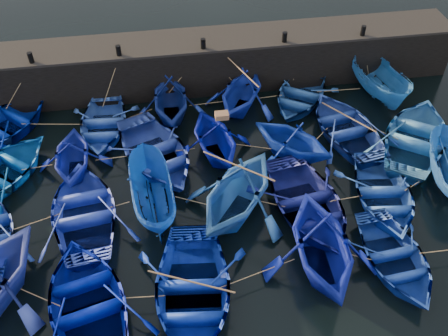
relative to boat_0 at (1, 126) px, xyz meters
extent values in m
plane|color=black|center=(9.70, -7.73, -0.56)|extent=(120.00, 120.00, 0.00)
cube|color=black|center=(9.70, 2.77, 0.69)|extent=(26.00, 2.50, 2.50)
cube|color=black|center=(9.70, 2.77, 2.00)|extent=(26.00, 2.50, 0.12)
cylinder|color=black|center=(1.70, 1.87, 2.31)|extent=(0.24, 0.24, 0.50)
cylinder|color=black|center=(5.70, 1.87, 2.31)|extent=(0.24, 0.24, 0.50)
cylinder|color=black|center=(9.70, 1.87, 2.31)|extent=(0.24, 0.24, 0.50)
cylinder|color=black|center=(13.70, 1.87, 2.31)|extent=(0.24, 0.24, 0.50)
cylinder|color=black|center=(17.70, 1.87, 2.31)|extent=(0.24, 0.24, 0.50)
imported|color=#001D8F|center=(0.00, 0.00, 0.00)|extent=(6.50, 6.52, 1.11)
imported|color=blue|center=(4.60, -0.47, -0.09)|extent=(3.61, 4.79, 0.94)
imported|color=navy|center=(7.85, 0.20, 0.53)|extent=(3.70, 4.25, 2.17)
imported|color=#172FBD|center=(11.31, 0.26, 0.52)|extent=(5.12, 5.33, 2.16)
imported|color=navy|center=(14.29, 0.33, -0.07)|extent=(5.35, 5.73, 0.97)
imported|color=#2462A4|center=(18.31, 0.26, 0.37)|extent=(2.44, 4.99, 1.85)
imported|color=#122199|center=(3.46, -3.04, 0.40)|extent=(3.15, 3.65, 1.91)
imported|color=#2C45B3|center=(6.92, -2.99, 0.01)|extent=(5.55, 6.45, 1.13)
imported|color=#020E92|center=(9.56, -2.95, 0.50)|extent=(4.17, 4.60, 2.11)
imported|color=#0A2896|center=(12.88, -3.51, 0.45)|extent=(5.04, 5.05, 2.02)
imported|color=navy|center=(15.74, -2.50, -0.03)|extent=(4.52, 5.69, 1.06)
imported|color=#3473C9|center=(18.62, -3.77, 0.04)|extent=(6.62, 7.01, 1.18)
imported|color=blue|center=(4.03, -5.89, -0.01)|extent=(4.37, 5.69, 1.10)
imported|color=#10439D|center=(6.65, -5.69, 0.30)|extent=(2.05, 4.55, 1.71)
imported|color=#235AAA|center=(9.92, -6.45, 0.73)|extent=(6.31, 6.43, 2.57)
imported|color=navy|center=(12.64, -6.90, 0.00)|extent=(4.64, 5.92, 1.12)
imported|color=blue|center=(15.81, -6.80, -0.06)|extent=(3.92, 5.11, 0.99)
imported|color=#0011A0|center=(4.31, -9.97, 0.00)|extent=(4.96, 6.08, 1.11)
imported|color=#0B2AA8|center=(7.72, -10.12, 0.01)|extent=(4.53, 5.91, 1.14)
imported|color=#0D1A99|center=(12.36, -9.36, 0.71)|extent=(4.29, 4.93, 2.53)
imported|color=#1C42AE|center=(15.05, -9.81, -0.10)|extent=(3.47, 4.62, 0.91)
cube|color=brown|center=(9.86, -2.95, 1.67)|extent=(0.56, 0.41, 0.24)
cylinder|color=tan|center=(2.30, -0.24, -0.01)|extent=(2.81, 0.51, 0.04)
cylinder|color=tan|center=(6.22, -0.14, -0.01)|extent=(1.46, 0.70, 0.04)
cylinder|color=tan|center=(9.58, 0.23, -0.01)|extent=(1.67, 0.10, 0.04)
cylinder|color=tan|center=(12.80, 0.29, -0.01)|extent=(1.18, 0.11, 0.04)
cylinder|color=tan|center=(16.30, 0.29, -0.01)|extent=(2.21, 0.10, 0.04)
cylinder|color=tan|center=(1.94, -3.10, -0.01)|extent=(1.26, 0.16, 0.04)
cylinder|color=tan|center=(5.19, -3.01, -0.01)|extent=(1.65, 0.09, 0.04)
cylinder|color=tan|center=(8.24, -2.97, -0.01)|extent=(0.84, 0.07, 0.04)
cylinder|color=tan|center=(11.22, -3.23, -0.01)|extent=(1.53, 0.59, 0.04)
cylinder|color=tan|center=(14.31, -3.00, -0.01)|extent=(1.08, 1.03, 0.04)
cylinder|color=tan|center=(17.18, -3.13, -0.01)|extent=(1.12, 1.29, 0.04)
cylinder|color=tan|center=(2.23, -6.17, -0.01)|extent=(1.80, 0.60, 0.04)
cylinder|color=tan|center=(5.34, -5.79, -0.01)|extent=(0.83, 0.23, 0.04)
cylinder|color=tan|center=(8.28, -6.07, -0.01)|extent=(1.49, 0.79, 0.04)
cylinder|color=tan|center=(11.28, -6.67, -0.01)|extent=(0.94, 0.48, 0.04)
cylinder|color=tan|center=(14.23, -6.85, -0.01)|extent=(1.38, 0.13, 0.04)
cylinder|color=tan|center=(17.32, -6.51, -0.01)|extent=(1.23, 0.63, 0.04)
cylinder|color=tan|center=(2.73, -9.53, -0.01)|extent=(1.39, 0.91, 0.04)
cylinder|color=tan|center=(6.02, -10.04, -0.01)|extent=(1.61, 0.18, 0.04)
cylinder|color=tan|center=(10.04, -9.74, -0.01)|extent=(2.85, 0.79, 0.04)
cylinder|color=tan|center=(13.71, -9.59, -0.01)|extent=(0.91, 0.49, 0.04)
cylinder|color=tan|center=(0.85, 1.49, 1.03)|extent=(1.74, 0.61, 2.09)
cylinder|color=tan|center=(5.15, 1.25, 1.03)|extent=(1.15, 1.09, 2.09)
cylinder|color=tan|center=(8.77, 1.58, 1.03)|extent=(1.88, 0.42, 2.09)
cylinder|color=tan|center=(10.51, 1.61, 1.03)|extent=(1.65, 0.35, 2.09)
cylinder|color=tan|center=(14.00, 1.65, 1.03)|extent=(0.64, 0.29, 2.08)
cylinder|color=tan|center=(18.00, 1.62, 1.03)|extent=(0.65, 0.36, 2.08)
cylinder|color=#99724C|center=(11.31, 0.26, 1.64)|extent=(1.08, 2.84, 0.06)
cylinder|color=#99724C|center=(15.74, -2.50, 0.53)|extent=(1.77, 2.49, 0.06)
cylinder|color=#99724C|center=(9.92, -6.45, 2.04)|extent=(2.34, 1.97, 0.06)
cylinder|color=#99724C|center=(7.72, -10.12, 0.61)|extent=(2.74, 1.32, 0.06)
camera|label=1|loc=(7.37, -19.29, 14.56)|focal=40.00mm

